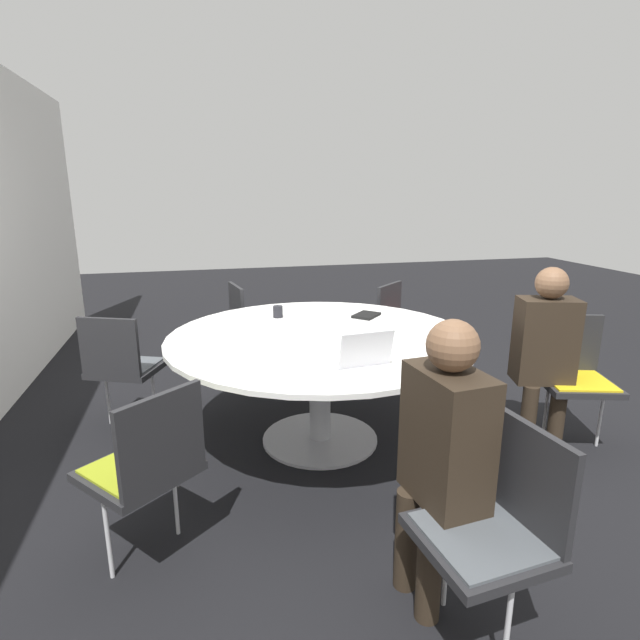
# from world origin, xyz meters

# --- Properties ---
(ground_plane) EXTENTS (16.00, 16.00, 0.00)m
(ground_plane) POSITION_xyz_m (0.00, 0.00, 0.00)
(ground_plane) COLOR black
(conference_table) EXTENTS (1.99, 1.99, 0.76)m
(conference_table) POSITION_xyz_m (0.00, 0.00, 0.64)
(conference_table) COLOR #B7B7BC
(conference_table) RESTS_ON ground_plane
(chair_0) EXTENTS (0.48, 0.46, 0.86)m
(chair_0) POSITION_xyz_m (-1.67, -0.25, 0.52)
(chair_0) COLOR #262628
(chair_0) RESTS_ON ground_plane
(chair_1) EXTENTS (0.53, 0.54, 0.86)m
(chair_1) POSITION_xyz_m (-0.41, -1.64, 0.52)
(chair_1) COLOR #262628
(chair_1) RESTS_ON ground_plane
(chair_2) EXTENTS (0.61, 0.61, 0.86)m
(chair_2) POSITION_xyz_m (0.97, -0.99, 0.52)
(chair_2) COLOR #262628
(chair_2) RESTS_ON ground_plane
(chair_3) EXTENTS (0.51, 0.49, 0.86)m
(chair_3) POSITION_xyz_m (1.35, 0.31, 0.52)
(chair_3) COLOR #262628
(chair_3) RESTS_ON ground_plane
(chair_4) EXTENTS (0.56, 0.57, 0.86)m
(chair_4) POSITION_xyz_m (0.48, 1.30, 0.52)
(chair_4) COLOR #262628
(chair_4) RESTS_ON ground_plane
(chair_5) EXTENTS (0.60, 0.61, 0.86)m
(chair_5) POSITION_xyz_m (-0.94, 1.02, 0.52)
(chair_5) COLOR #262628
(chair_5) RESTS_ON ground_plane
(person_0) EXTENTS (0.38, 0.29, 1.21)m
(person_0) POSITION_xyz_m (-1.44, -0.14, 0.71)
(person_0) COLOR #2D2319
(person_0) RESTS_ON ground_plane
(person_1) EXTENTS (0.33, 0.41, 1.21)m
(person_1) POSITION_xyz_m (-0.42, -1.38, 0.71)
(person_1) COLOR #2D2319
(person_1) RESTS_ON ground_plane
(laptop) EXTENTS (0.29, 0.32, 0.21)m
(laptop) POSITION_xyz_m (-0.64, -0.07, 0.81)
(laptop) COLOR silver
(laptop) RESTS_ON conference_table
(spiral_notebook) EXTENTS (0.25, 0.25, 0.02)m
(spiral_notebook) POSITION_xyz_m (0.39, -0.45, 0.77)
(spiral_notebook) COLOR black
(spiral_notebook) RESTS_ON conference_table
(coffee_cup) EXTENTS (0.07, 0.07, 0.09)m
(coffee_cup) POSITION_xyz_m (0.52, 0.19, 0.80)
(coffee_cup) COLOR black
(coffee_cup) RESTS_ON conference_table
(cell_phone) EXTENTS (0.15, 0.14, 0.01)m
(cell_phone) POSITION_xyz_m (-0.28, -0.13, 0.76)
(cell_phone) COLOR black
(cell_phone) RESTS_ON conference_table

